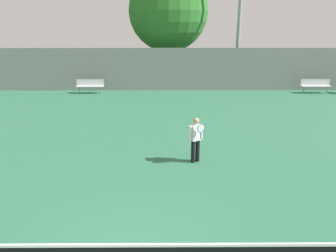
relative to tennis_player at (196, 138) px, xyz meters
The scene contains 6 objects.
tennis_player is the anchor object (origin of this frame).
bench_courtside_near 14.42m from the tennis_player, 51.71° to the left, with size 1.92×0.40×0.90m.
bench_courtside_far 12.81m from the tennis_player, 117.90° to the left, with size 1.80×0.40×0.90m.
light_pole_near_left 14.47m from the tennis_player, 73.07° to the left, with size 0.90×0.60×9.16m.
back_fence 12.47m from the tennis_player, 98.35° to the left, with size 32.53×0.06×2.87m.
tree_green_broad 15.83m from the tennis_player, 92.99° to the left, with size 5.83×5.83×8.20m.
Camera 1 is at (0.83, -4.55, 4.44)m, focal length 35.00 mm.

